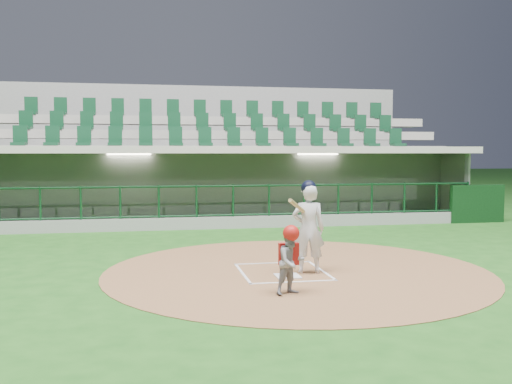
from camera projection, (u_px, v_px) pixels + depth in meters
ground at (279, 269)px, 10.85m from camera, size 120.00×120.00×0.00m
dirt_circle at (297, 271)px, 10.71m from camera, size 7.20×7.20×0.01m
home_plate at (288, 276)px, 10.17m from camera, size 0.43×0.43×0.02m
batter_box_chalk at (282, 272)px, 10.56m from camera, size 1.55×1.80×0.01m
dugout_structure at (229, 191)px, 18.49m from camera, size 16.40×3.70×3.00m
seating_deck at (214, 174)px, 21.45m from camera, size 17.00×6.72×5.15m
batter at (308, 226)px, 10.43m from camera, size 0.87×0.89×1.71m
catcher at (291, 259)px, 8.89m from camera, size 0.60×0.54×1.09m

